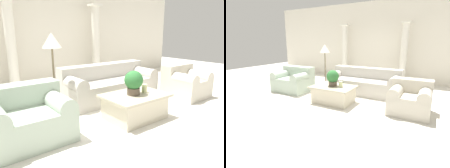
{
  "view_description": "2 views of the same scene",
  "coord_description": "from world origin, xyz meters",
  "views": [
    {
      "loc": [
        -2.49,
        -3.03,
        1.54
      ],
      "look_at": [
        -0.05,
        0.11,
        0.57
      ],
      "focal_mm": 35.0,
      "sensor_mm": 36.0,
      "label": 1
    },
    {
      "loc": [
        2.38,
        -4.24,
        1.61
      ],
      "look_at": [
        0.1,
        -0.15,
        0.46
      ],
      "focal_mm": 28.0,
      "sensor_mm": 36.0,
      "label": 2
    }
  ],
  "objects": [
    {
      "name": "sofa_long",
      "position": [
        0.47,
        0.89,
        0.33
      ],
      "size": [
        2.23,
        0.92,
        0.78
      ],
      "color": "#B7B2A8",
      "rests_on": "ground_plane"
    },
    {
      "name": "column_right",
      "position": [
        1.32,
        2.69,
        1.18
      ],
      "size": [
        0.33,
        0.33,
        2.31
      ],
      "color": "silver",
      "rests_on": "ground_plane"
    },
    {
      "name": "ground_plane",
      "position": [
        0.0,
        0.0,
        0.0
      ],
      "size": [
        16.0,
        16.0,
        0.0
      ],
      "primitive_type": "plane",
      "color": "silver"
    },
    {
      "name": "loveseat",
      "position": [
        -1.67,
        0.01,
        0.34
      ],
      "size": [
        1.14,
        0.92,
        0.78
      ],
      "color": "#AABAA7",
      "rests_on": "ground_plane"
    },
    {
      "name": "wall_back",
      "position": [
        0.0,
        3.11,
        1.6
      ],
      "size": [
        10.0,
        0.06,
        3.2
      ],
      "color": "silver",
      "rests_on": "ground_plane"
    },
    {
      "name": "column_left",
      "position": [
        -1.14,
        2.69,
        1.18
      ],
      "size": [
        0.33,
        0.33,
        2.31
      ],
      "color": "silver",
      "rests_on": "ground_plane"
    },
    {
      "name": "coffee_table",
      "position": [
        0.09,
        -0.37,
        0.23
      ],
      "size": [
        1.12,
        0.81,
        0.45
      ],
      "color": "beige",
      "rests_on": "ground_plane"
    },
    {
      "name": "pillar_candle",
      "position": [
        0.31,
        -0.38,
        0.53
      ],
      "size": [
        0.09,
        0.09,
        0.15
      ],
      "color": "beige",
      "rests_on": "coffee_table"
    },
    {
      "name": "potted_plant",
      "position": [
        0.06,
        -0.36,
        0.68
      ],
      "size": [
        0.33,
        0.33,
        0.43
      ],
      "color": "brown",
      "rests_on": "coffee_table"
    },
    {
      "name": "armchair",
      "position": [
        1.98,
        -0.12,
        0.34
      ],
      "size": [
        0.88,
        0.86,
        0.75
      ],
      "color": "beige",
      "rests_on": "ground_plane"
    },
    {
      "name": "floor_lamp",
      "position": [
        -0.91,
        0.76,
        1.29
      ],
      "size": [
        0.34,
        0.34,
        1.51
      ],
      "color": "brown",
      "rests_on": "ground_plane"
    }
  ]
}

